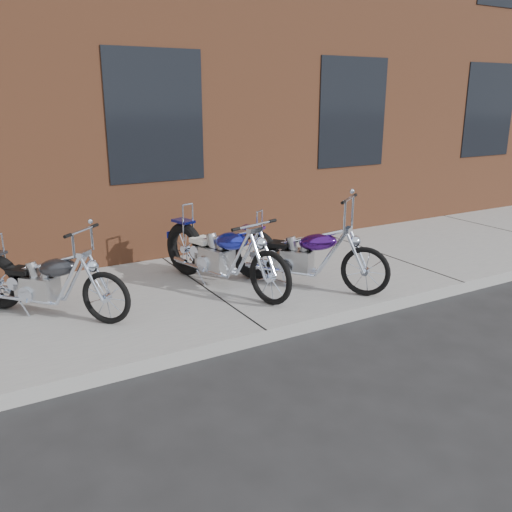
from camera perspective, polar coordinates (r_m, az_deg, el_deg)
ground at (r=5.69m, az=1.10°, el=-9.21°), size 120.00×120.00×0.00m
sidewalk at (r=6.89m, az=-5.35°, el=-3.93°), size 22.00×3.00×0.15m
building_brick at (r=12.77m, az=-19.25°, el=22.50°), size 22.00×10.00×8.00m
chopper_purple at (r=6.80m, az=4.98°, el=-0.14°), size 1.29×1.79×1.18m
chopper_blue at (r=6.75m, az=-3.68°, el=-0.03°), size 0.78×2.19×0.97m
chopper_third at (r=6.31m, az=-21.26°, el=-2.77°), size 1.41×1.54×1.02m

